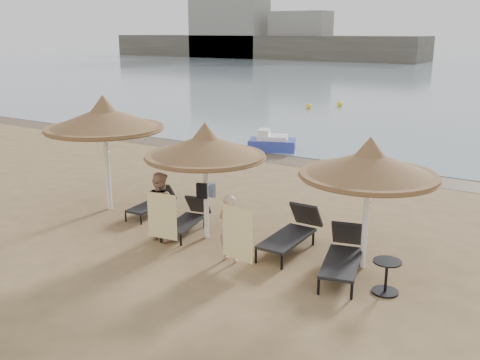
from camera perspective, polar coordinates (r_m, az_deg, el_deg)
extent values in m
plane|color=olive|center=(11.40, -4.46, -8.91)|extent=(160.00, 160.00, 0.00)
cube|color=brown|center=(19.32, 12.53, 1.08)|extent=(200.00, 1.60, 0.01)
cube|color=#595348|center=(100.39, 1.92, 14.02)|extent=(60.00, 10.00, 4.00)
cube|color=gray|center=(101.34, -1.19, 16.30)|extent=(14.00, 6.00, 12.00)
cube|color=gray|center=(95.17, 6.44, 15.06)|extent=(10.00, 5.00, 8.00)
cylinder|color=white|center=(14.87, -13.96, 1.19)|extent=(0.13, 0.13, 2.28)
cone|color=olive|center=(14.60, -14.32, 6.45)|extent=(3.15, 3.15, 0.60)
cone|color=olive|center=(14.55, -14.41, 7.84)|extent=(0.76, 0.76, 0.49)
cylinder|color=olive|center=(14.64, -14.24, 5.36)|extent=(3.09, 3.09, 0.11)
cylinder|color=white|center=(12.45, -3.64, -1.80)|extent=(0.12, 0.12, 2.02)
cone|color=olive|center=(12.14, -3.74, 3.70)|extent=(2.78, 2.78, 0.53)
cone|color=olive|center=(12.08, -3.77, 5.17)|extent=(0.67, 0.67, 0.43)
cylinder|color=olive|center=(12.19, -3.72, 2.55)|extent=(2.73, 2.73, 0.10)
cylinder|color=white|center=(11.14, 13.22, -4.32)|extent=(0.11, 0.11, 2.01)
cone|color=olive|center=(10.80, 13.61, 1.76)|extent=(2.77, 2.77, 0.53)
cone|color=olive|center=(10.73, 13.72, 3.39)|extent=(0.67, 0.67, 0.43)
cylinder|color=olive|center=(10.86, 13.53, 0.48)|extent=(2.72, 2.72, 0.10)
cylinder|color=black|center=(14.05, -12.10, -3.88)|extent=(0.04, 0.04, 0.24)
cylinder|color=black|center=(13.75, -10.52, -4.22)|extent=(0.04, 0.04, 0.24)
cylinder|color=black|center=(14.95, -9.16, -2.54)|extent=(0.04, 0.04, 0.24)
cylinder|color=black|center=(14.67, -7.63, -2.82)|extent=(0.04, 0.04, 0.24)
cube|color=black|center=(14.33, -9.74, -2.74)|extent=(0.65, 1.34, 0.05)
cube|color=black|center=(14.86, -8.01, -1.16)|extent=(0.57, 0.41, 0.49)
cylinder|color=black|center=(12.53, -8.42, -6.09)|extent=(0.05, 0.05, 0.26)
cylinder|color=black|center=(12.30, -6.32, -6.43)|extent=(0.05, 0.05, 0.26)
cylinder|color=black|center=(13.58, -5.81, -4.26)|extent=(0.05, 0.05, 0.26)
cylinder|color=black|center=(13.37, -3.84, -4.53)|extent=(0.05, 0.05, 0.26)
cube|color=black|center=(12.92, -5.98, -4.58)|extent=(0.84, 1.46, 0.05)
cube|color=black|center=(13.53, -4.49, -2.62)|extent=(0.63, 0.49, 0.52)
cylinder|color=black|center=(11.36, 1.69, -8.12)|extent=(0.06, 0.06, 0.31)
cylinder|color=black|center=(11.09, 4.48, -8.78)|extent=(0.06, 0.06, 0.31)
cylinder|color=black|center=(12.62, 5.25, -5.70)|extent=(0.06, 0.06, 0.31)
cylinder|color=black|center=(12.37, 7.81, -6.22)|extent=(0.06, 0.06, 0.31)
cube|color=black|center=(11.82, 5.03, -6.21)|extent=(0.70, 1.66, 0.07)
cube|color=black|center=(12.55, 7.08, -3.67)|extent=(0.69, 0.47, 0.62)
cylinder|color=black|center=(10.19, 8.36, -11.23)|extent=(0.05, 0.05, 0.30)
cylinder|color=black|center=(10.12, 11.82, -11.60)|extent=(0.05, 0.05, 0.30)
cylinder|color=black|center=(11.55, 9.69, -7.94)|extent=(0.05, 0.05, 0.30)
cylinder|color=black|center=(11.49, 12.71, -8.24)|extent=(0.05, 0.05, 0.30)
cube|color=black|center=(10.80, 10.77, -8.65)|extent=(1.06, 1.75, 0.07)
cube|color=black|center=(11.58, 11.47, -5.59)|extent=(0.77, 0.61, 0.62)
cylinder|color=black|center=(10.57, 15.21, -11.42)|extent=(0.50, 0.50, 0.04)
cylinder|color=black|center=(10.44, 15.32, -9.94)|extent=(0.05, 0.05, 0.60)
cylinder|color=black|center=(10.31, 15.45, -8.39)|extent=(0.53, 0.53, 0.03)
imported|color=tan|center=(12.49, -8.52, -2.20)|extent=(0.89, 0.59, 1.88)
imported|color=tan|center=(11.19, -1.09, -4.60)|extent=(0.80, 0.53, 1.72)
cube|color=yellow|center=(12.08, -8.31, -3.84)|extent=(0.76, 0.13, 1.06)
cube|color=yellow|center=(10.84, -0.28, -5.74)|extent=(0.80, 0.14, 1.13)
cube|color=silver|center=(12.55, -3.17, -1.04)|extent=(0.29, 0.16, 0.35)
cube|color=black|center=(12.27, -4.10, -1.16)|extent=(0.26, 0.13, 0.35)
cube|color=#3041AA|center=(21.91, 3.46, 3.75)|extent=(2.17, 1.78, 0.47)
cube|color=white|center=(21.85, 3.47, 4.51)|extent=(1.48, 1.34, 0.21)
cube|color=white|center=(21.85, 2.58, 5.04)|extent=(0.70, 0.88, 0.30)
sphere|color=yellow|center=(35.48, 10.61, 7.98)|extent=(0.37, 0.37, 0.37)
sphere|color=yellow|center=(34.09, 7.34, 7.80)|extent=(0.35, 0.35, 0.35)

